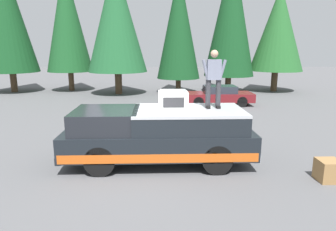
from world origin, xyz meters
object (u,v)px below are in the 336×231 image
Objects in this scene: compressor_unit at (173,100)px; wooden_crate at (328,170)px; person_on_truck_bed at (214,78)px; parked_car_maroon at (218,95)px; pickup_truck at (159,135)px.

compressor_unit reaches higher than wooden_crate.
compressor_unit is 1.36m from person_on_truck_bed.
wooden_crate is at bearing -109.06° from compressor_unit.
person_on_truck_bed is 9.56m from parked_car_maroon.
compressor_unit is 9.94m from parked_car_maroon.
parked_car_maroon is at bearing -12.48° from person_on_truck_bed.
pickup_truck is 4.67m from wooden_crate.
compressor_unit is at bearing 98.14° from person_on_truck_bed.
compressor_unit is 4.53m from wooden_crate.
compressor_unit is 0.50× the size of person_on_truck_bed.
pickup_truck reaches higher than parked_car_maroon.
parked_car_maroon is (9.13, -2.02, -1.97)m from person_on_truck_bed.
compressor_unit is 1.50× the size of wooden_crate.
pickup_truck is 9.97m from parked_car_maroon.
pickup_truck is 9.89× the size of wooden_crate.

